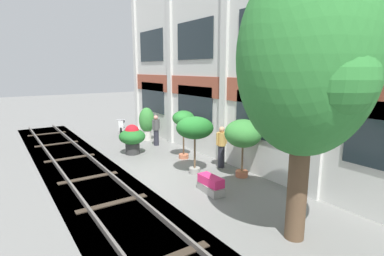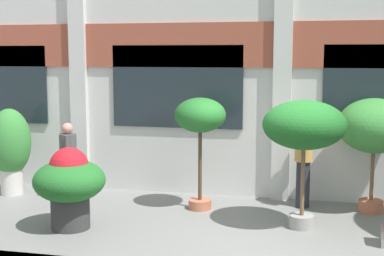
# 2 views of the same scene
# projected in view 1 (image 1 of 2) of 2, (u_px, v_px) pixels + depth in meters

# --- Properties ---
(ground_plane) EXTENTS (80.00, 80.00, 0.00)m
(ground_plane) POSITION_uv_depth(u_px,v_px,m) (171.00, 174.00, 11.27)
(ground_plane) COLOR slate
(apartment_facade) EXTENTS (17.60, 0.64, 8.38)m
(apartment_facade) POSITION_uv_depth(u_px,v_px,m) (230.00, 61.00, 11.98)
(apartment_facade) COLOR silver
(apartment_facade) RESTS_ON ground
(rail_tracks) EXTENTS (25.24, 2.80, 0.43)m
(rail_tracks) POSITION_uv_depth(u_px,v_px,m) (100.00, 193.00, 9.80)
(rail_tracks) COLOR #4C473F
(rail_tracks) RESTS_ON ground
(broadleaf_tree) EXTENTS (3.07, 2.93, 6.22)m
(broadleaf_tree) POSITION_uv_depth(u_px,v_px,m) (306.00, 63.00, 6.22)
(broadleaf_tree) COLOR brown
(broadleaf_tree) RESTS_ON ground
(potted_plant_tall_urn) EXTENTS (1.38, 1.38, 2.17)m
(potted_plant_tall_urn) POSITION_uv_depth(u_px,v_px,m) (195.00, 129.00, 10.97)
(potted_plant_tall_urn) COLOR gray
(potted_plant_tall_urn) RESTS_ON ground
(potted_plant_square_trough) EXTENTS (1.07, 0.52, 0.54)m
(potted_plant_square_trough) POSITION_uv_depth(u_px,v_px,m) (211.00, 185.00, 9.52)
(potted_plant_square_trough) COLOR gray
(potted_plant_square_trough) RESTS_ON ground
(potted_plant_ribbed_drum) EXTENTS (1.20, 1.20, 1.38)m
(potted_plant_ribbed_drum) POSITION_uv_depth(u_px,v_px,m) (132.00, 137.00, 13.75)
(potted_plant_ribbed_drum) COLOR #333333
(potted_plant_ribbed_drum) RESTS_ON ground
(potted_plant_low_pan) EXTENTS (0.96, 0.96, 2.12)m
(potted_plant_low_pan) POSITION_uv_depth(u_px,v_px,m) (183.00, 120.00, 12.92)
(potted_plant_low_pan) COLOR #B76647
(potted_plant_low_pan) RESTS_ON ground
(potted_plant_terracotta_small) EXTENTS (1.33, 1.33, 2.12)m
(potted_plant_terracotta_small) POSITION_uv_depth(u_px,v_px,m) (243.00, 134.00, 10.67)
(potted_plant_terracotta_small) COLOR #B76647
(potted_plant_terracotta_small) RESTS_ON ground
(potted_plant_fluted_column) EXTENTS (0.85, 0.85, 1.81)m
(potted_plant_fluted_column) POSITION_uv_depth(u_px,v_px,m) (147.00, 121.00, 16.45)
(potted_plant_fluted_column) COLOR beige
(potted_plant_fluted_column) RESTS_ON ground
(scooter_near_curb) EXTENTS (1.26, 0.79, 0.98)m
(scooter_near_curb) POSITION_uv_depth(u_px,v_px,m) (122.00, 127.00, 18.10)
(scooter_near_curb) COLOR black
(scooter_near_curb) RESTS_ON ground
(resident_by_doorway) EXTENTS (0.34, 0.50, 1.57)m
(resident_by_doorway) POSITION_uv_depth(u_px,v_px,m) (156.00, 129.00, 15.31)
(resident_by_doorway) COLOR #282833
(resident_by_doorway) RESTS_ON ground
(resident_watching_tracks) EXTENTS (0.34, 0.53, 1.66)m
(resident_watching_tracks) POSITION_uv_depth(u_px,v_px,m) (221.00, 146.00, 11.85)
(resident_watching_tracks) COLOR #282833
(resident_watching_tracks) RESTS_ON ground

